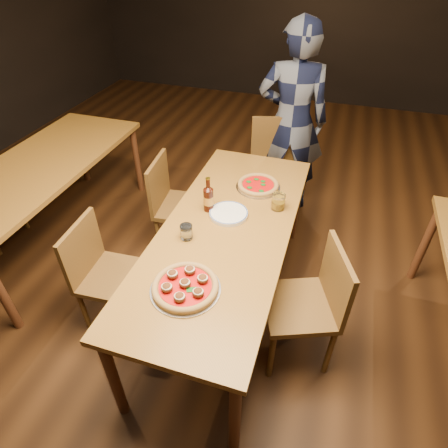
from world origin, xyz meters
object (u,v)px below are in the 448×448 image
(table_main, at_px, (226,236))
(diner, at_px, (292,122))
(pizza_meatball, at_px, (185,286))
(water_glass, at_px, (186,232))
(chair_main_nw, at_px, (114,276))
(chair_main_sw, at_px, (183,206))
(pizza_margherita, at_px, (258,185))
(beer_bottle, at_px, (208,199))
(chair_end, at_px, (276,173))
(chair_main_e, at_px, (299,305))
(plate_stack, at_px, (229,214))
(table_left, at_px, (39,173))
(amber_glass, at_px, (278,202))

(table_main, height_order, diner, diner)
(pizza_meatball, bearing_deg, water_glass, 111.21)
(table_main, bearing_deg, pizza_meatball, -95.27)
(pizza_meatball, bearing_deg, table_main, 84.73)
(chair_main_nw, xyz_separation_m, chair_main_sw, (0.14, 0.86, 0.01))
(pizza_margherita, bearing_deg, pizza_meatball, -96.95)
(beer_bottle, bearing_deg, chair_main_nw, -135.71)
(table_main, height_order, chair_main_nw, chair_main_nw)
(chair_main_nw, height_order, chair_end, chair_end)
(chair_main_nw, distance_m, chair_main_e, 1.21)
(chair_end, height_order, water_glass, chair_end)
(pizza_meatball, relative_size, beer_bottle, 1.54)
(table_main, height_order, chair_end, chair_end)
(chair_main_e, distance_m, diner, 1.81)
(chair_end, bearing_deg, chair_main_nw, -133.45)
(diner, bearing_deg, chair_main_e, 94.67)
(plate_stack, distance_m, water_glass, 0.35)
(chair_main_e, xyz_separation_m, pizza_meatball, (-0.58, -0.33, 0.33))
(table_left, bearing_deg, water_glass, -17.32)
(chair_end, bearing_deg, pizza_meatball, -111.72)
(plate_stack, bearing_deg, chair_end, 83.20)
(pizza_margherita, xyz_separation_m, beer_bottle, (-0.25, -0.37, 0.07))
(chair_main_e, bearing_deg, amber_glass, -175.72)
(table_main, xyz_separation_m, table_left, (-1.70, 0.30, 0.00))
(water_glass, bearing_deg, chair_main_sw, 115.83)
(beer_bottle, bearing_deg, pizza_meatball, -80.36)
(pizza_margherita, distance_m, beer_bottle, 0.45)
(pizza_meatball, distance_m, beer_bottle, 0.72)
(chair_end, relative_size, water_glass, 10.27)
(plate_stack, xyz_separation_m, diner, (0.18, 1.36, 0.11))
(chair_main_nw, xyz_separation_m, chair_end, (0.78, 1.54, 0.06))
(table_main, distance_m, chair_main_nw, 0.80)
(beer_bottle, bearing_deg, water_glass, -95.72)
(amber_glass, bearing_deg, chair_main_e, -63.67)
(table_left, xyz_separation_m, plate_stack, (1.67, -0.17, 0.08))
(table_main, distance_m, water_glass, 0.29)
(chair_main_sw, bearing_deg, chair_main_nw, 164.60)
(pizza_margherita, distance_m, diner, 0.98)
(chair_main_nw, height_order, chair_main_sw, chair_main_sw)
(chair_main_e, height_order, amber_glass, chair_main_e)
(table_left, distance_m, plate_stack, 1.68)
(table_main, relative_size, chair_end, 2.04)
(table_main, xyz_separation_m, chair_main_sw, (-0.54, 0.52, -0.23))
(table_main, xyz_separation_m, chair_end, (0.10, 1.20, -0.19))
(chair_main_sw, distance_m, plate_stack, 0.71)
(chair_end, distance_m, plate_stack, 1.11)
(table_main, bearing_deg, diner, 84.17)
(chair_main_e, distance_m, chair_end, 1.49)
(table_main, height_order, amber_glass, amber_glass)
(chair_main_sw, xyz_separation_m, plate_stack, (0.51, -0.39, 0.32))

